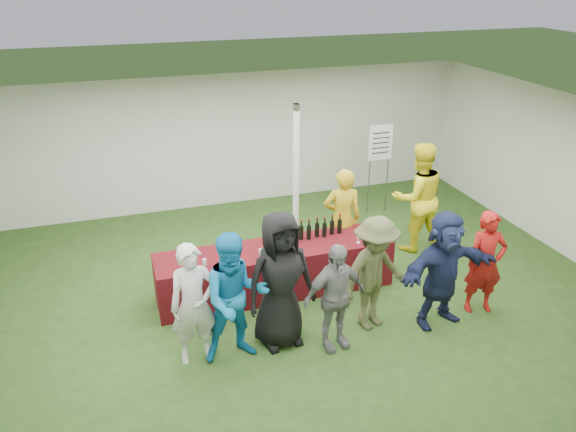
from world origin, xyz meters
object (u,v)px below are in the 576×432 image
object	(u,v)px
customer_2	(280,280)
wine_list_sign	(380,149)
serving_table	(276,270)
staff_pourer	(342,218)
customer_4	(374,274)
customer_0	(194,305)
customer_5	(443,269)
staff_back	(418,197)
customer_1	(236,298)
customer_6	(485,263)
dump_bucket	(377,234)
customer_3	(335,297)

from	to	relation	value
customer_2	wine_list_sign	bearing A→B (deg)	40.94
serving_table	staff_pourer	bearing A→B (deg)	20.02
staff_pourer	customer_4	bearing A→B (deg)	93.22
wine_list_sign	customer_0	distance (m)	5.56
customer_5	staff_pourer	bearing A→B (deg)	100.30
staff_back	customer_4	world-z (taller)	staff_back
customer_1	customer_6	xyz separation A→B (m)	(3.61, -0.05, -0.10)
serving_table	customer_4	bearing A→B (deg)	-51.33
serving_table	customer_1	xyz separation A→B (m)	(-0.92, -1.35, 0.50)
serving_table	wine_list_sign	bearing A→B (deg)	38.88
customer_2	serving_table	bearing A→B (deg)	68.91
customer_0	customer_2	distance (m)	1.13
wine_list_sign	customer_6	size ratio (longest dim) A/B	1.16
customer_2	customer_6	bearing A→B (deg)	-10.73
dump_bucket	customer_3	xyz separation A→B (m)	(-1.24, -1.31, -0.09)
wine_list_sign	customer_2	size ratio (longest dim) A/B	0.95
customer_5	customer_6	size ratio (longest dim) A/B	1.09
staff_back	customer_6	size ratio (longest dim) A/B	1.25
staff_back	customer_2	bearing A→B (deg)	33.35
dump_bucket	customer_2	bearing A→B (deg)	-151.97
serving_table	customer_1	bearing A→B (deg)	-124.29
serving_table	wine_list_sign	xyz separation A→B (m)	(2.84, 2.29, 0.94)
customer_6	customer_2	bearing A→B (deg)	-171.51
wine_list_sign	serving_table	bearing A→B (deg)	-141.12
serving_table	customer_0	world-z (taller)	customer_0
dump_bucket	customer_0	world-z (taller)	customer_0
wine_list_sign	customer_1	size ratio (longest dim) A/B	1.03
customer_4	customer_0	bearing A→B (deg)	160.89
serving_table	customer_3	world-z (taller)	customer_3
customer_3	customer_0	bearing A→B (deg)	162.63
customer_0	dump_bucket	bearing A→B (deg)	16.02
staff_pourer	staff_back	bearing A→B (deg)	-161.92
customer_3	customer_6	xyz separation A→B (m)	(2.36, 0.13, 0.02)
customer_0	customer_2	bearing A→B (deg)	-1.42
dump_bucket	customer_3	bearing A→B (deg)	-133.35
customer_1	customer_3	size ratio (longest dim) A/B	1.16
customer_0	customer_4	size ratio (longest dim) A/B	0.98
customer_1	customer_4	xyz separation A→B (m)	(1.94, 0.08, -0.05)
dump_bucket	customer_1	bearing A→B (deg)	-155.58
customer_2	customer_3	world-z (taller)	customer_2
wine_list_sign	customer_6	world-z (taller)	wine_list_sign
serving_table	staff_pourer	distance (m)	1.44
customer_0	customer_5	distance (m)	3.38
customer_2	customer_5	bearing A→B (deg)	-13.87
customer_0	customer_3	distance (m)	1.78
customer_2	customer_5	distance (m)	2.26
customer_0	wine_list_sign	bearing A→B (deg)	36.79
wine_list_sign	customer_6	distance (m)	3.73
customer_2	customer_3	size ratio (longest dim) A/B	1.25
serving_table	wine_list_sign	distance (m)	3.77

